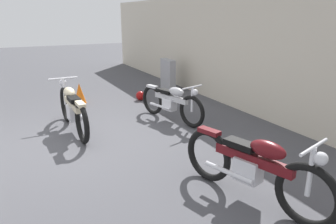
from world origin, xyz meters
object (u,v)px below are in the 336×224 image
helmet (140,96)px  motorcycle_cream (73,108)px  stone_marker (168,75)px  motorcycle_silver (171,102)px  traffic_cone (80,93)px  motorcycle_maroon (253,167)px

helmet → motorcycle_cream: bearing=-52.8°
stone_marker → helmet: 1.55m
helmet → motorcycle_silver: 1.96m
traffic_cone → helmet: bearing=74.0°
traffic_cone → motorcycle_maroon: bearing=9.4°
stone_marker → traffic_cone: bearing=-82.5°
stone_marker → motorcycle_cream: (2.43, -3.39, -0.00)m
helmet → motorcycle_cream: motorcycle_cream is taller
motorcycle_cream → motorcycle_maroon: bearing=-159.2°
motorcycle_silver → motorcycle_maroon: bearing=-25.4°
motorcycle_cream → traffic_cone: bearing=-17.1°
motorcycle_silver → motorcycle_cream: motorcycle_cream is taller
stone_marker → motorcycle_maroon: 6.34m
stone_marker → motorcycle_maroon: bearing=-17.4°
traffic_cone → motorcycle_maroon: size_ratio=0.26×
stone_marker → motorcycle_cream: size_ratio=0.43×
helmet → traffic_cone: traffic_cone is taller
motorcycle_cream → motorcycle_maroon: 3.92m
traffic_cone → motorcycle_silver: size_ratio=0.29×
helmet → motorcycle_cream: (1.61, -2.12, 0.35)m
stone_marker → helmet: bearing=-57.3°
traffic_cone → motorcycle_cream: motorcycle_cream is taller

